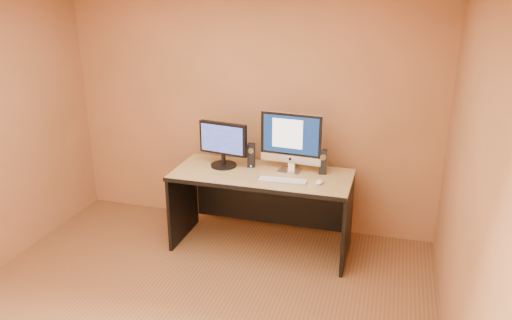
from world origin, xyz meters
name	(u,v)px	position (x,y,z in m)	size (l,w,h in m)	color
walls	(168,174)	(0.00, 0.00, 1.30)	(4.00, 4.00, 2.60)	#AB6845
desk	(261,211)	(0.29, 1.43, 0.40)	(1.74, 0.76, 0.81)	tan
imac	(290,142)	(0.54, 1.57, 1.10)	(0.62, 0.23, 0.60)	silver
second_monitor	(223,145)	(-0.14, 1.53, 1.03)	(0.52, 0.26, 0.46)	black
speaker_left	(251,155)	(0.13, 1.60, 0.93)	(0.07, 0.08, 0.24)	black
speaker_right	(323,162)	(0.86, 1.60, 0.93)	(0.07, 0.08, 0.24)	black
keyboard	(282,180)	(0.53, 1.29, 0.82)	(0.47, 0.13, 0.02)	#B2B3B7
mouse	(319,182)	(0.87, 1.32, 0.83)	(0.06, 0.11, 0.04)	white
cable_a	(297,166)	(0.58, 1.72, 0.81)	(0.01, 0.01, 0.24)	black
cable_b	(289,166)	(0.50, 1.71, 0.81)	(0.01, 0.01, 0.20)	black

